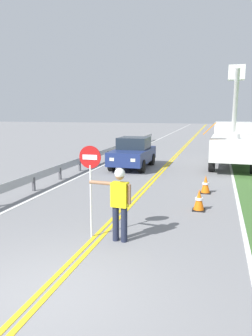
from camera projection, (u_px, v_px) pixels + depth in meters
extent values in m
plane|color=gray|center=(43.00, 295.00, 5.73)|extent=(160.00, 160.00, 0.00)
cube|color=yellow|center=(177.00, 153.00, 24.72)|extent=(0.11, 110.00, 0.01)
cube|color=yellow|center=(180.00, 153.00, 24.67)|extent=(0.11, 110.00, 0.01)
cube|color=silver|center=(228.00, 155.00, 23.74)|extent=(0.12, 110.00, 0.01)
cube|color=silver|center=(132.00, 152.00, 25.65)|extent=(0.12, 110.00, 0.01)
cylinder|color=#1E2338|center=(124.00, 224.00, 7.97)|extent=(0.16, 0.16, 0.88)
cylinder|color=#1E2338|center=(116.00, 223.00, 8.05)|extent=(0.16, 0.16, 0.88)
cube|color=yellow|center=(120.00, 195.00, 7.88)|extent=(0.42, 0.27, 0.60)
cylinder|color=#996B4C|center=(101.00, 183.00, 8.02)|extent=(0.61, 0.14, 0.09)
cylinder|color=#996B4C|center=(129.00, 194.00, 7.79)|extent=(0.09, 0.09, 0.48)
sphere|color=#996B4C|center=(120.00, 175.00, 7.80)|extent=(0.22, 0.22, 0.22)
sphere|color=white|center=(120.00, 173.00, 7.79)|extent=(0.25, 0.25, 0.25)
cylinder|color=silver|center=(91.00, 202.00, 8.20)|extent=(0.04, 0.04, 1.85)
cylinder|color=#B71414|center=(90.00, 157.00, 8.01)|extent=(0.56, 0.03, 0.56)
cube|color=white|center=(90.00, 157.00, 7.99)|extent=(0.38, 0.01, 0.12)
cube|color=silver|center=(233.00, 147.00, 17.77)|extent=(2.41, 4.65, 1.10)
cube|color=silver|center=(232.00, 138.00, 20.97)|extent=(2.25, 2.15, 2.00)
cube|color=#1E2833|center=(232.00, 132.00, 21.89)|extent=(1.98, 0.11, 0.90)
cylinder|color=silver|center=(234.00, 136.00, 16.78)|extent=(0.56, 0.56, 0.24)
cylinder|color=silver|center=(235.00, 102.00, 17.71)|extent=(0.31, 2.80, 3.44)
cube|color=white|center=(237.00, 73.00, 18.65)|extent=(0.92, 0.92, 0.80)
cube|color=orange|center=(210.00, 128.00, 16.22)|extent=(0.61, 0.81, 0.59)
cylinder|color=black|center=(215.00, 153.00, 21.25)|extent=(0.34, 0.93, 0.92)
cylinder|color=black|center=(249.00, 154.00, 20.66)|extent=(0.34, 0.93, 0.92)
cylinder|color=black|center=(212.00, 163.00, 17.22)|extent=(0.34, 0.93, 0.92)
cube|color=navy|center=(133.00, 155.00, 18.33)|extent=(1.86, 4.11, 0.72)
cube|color=#1E2833|center=(134.00, 143.00, 18.45)|extent=(1.63, 1.73, 0.64)
cube|color=#EAEACC|center=(133.00, 160.00, 16.25)|extent=(0.24, 0.06, 0.16)
cube|color=#EAEACC|center=(112.00, 159.00, 16.55)|extent=(0.24, 0.06, 0.16)
cylinder|color=black|center=(142.00, 166.00, 16.97)|extent=(0.28, 0.68, 0.68)
cylinder|color=black|center=(112.00, 165.00, 17.41)|extent=(0.28, 0.68, 0.68)
cylinder|color=black|center=(152.00, 159.00, 19.38)|extent=(0.28, 0.68, 0.68)
cylinder|color=black|center=(125.00, 158.00, 19.82)|extent=(0.28, 0.68, 0.68)
cone|color=orange|center=(199.00, 200.00, 10.51)|extent=(0.36, 0.36, 0.70)
cylinder|color=white|center=(199.00, 199.00, 10.51)|extent=(0.25, 0.25, 0.08)
cube|color=black|center=(199.00, 210.00, 10.57)|extent=(0.40, 0.40, 0.03)
cone|color=orange|center=(206.00, 184.00, 12.74)|extent=(0.36, 0.36, 0.70)
cylinder|color=white|center=(206.00, 183.00, 12.73)|extent=(0.25, 0.25, 0.08)
cube|color=black|center=(205.00, 193.00, 12.79)|extent=(0.40, 0.40, 0.03)
cube|color=#9EA0A3|center=(102.00, 153.00, 20.65)|extent=(0.06, 32.00, 0.32)
cube|color=#4C4C51|center=(34.00, 184.00, 13.11)|extent=(0.10, 0.10, 0.55)
cube|color=#4C4C51|center=(60.00, 174.00, 15.28)|extent=(0.10, 0.10, 0.55)
cube|color=#4C4C51|center=(80.00, 166.00, 17.45)|extent=(0.10, 0.10, 0.55)
cube|color=#4C4C51|center=(95.00, 160.00, 19.62)|extent=(0.10, 0.10, 0.55)
cube|color=#4C4C51|center=(108.00, 155.00, 21.78)|extent=(0.10, 0.10, 0.55)
cube|color=#4C4C51|center=(118.00, 151.00, 23.95)|extent=(0.10, 0.10, 0.55)
cube|color=#4C4C51|center=(126.00, 148.00, 26.12)|extent=(0.10, 0.10, 0.55)
cube|color=#4C4C51|center=(133.00, 145.00, 28.29)|extent=(0.10, 0.10, 0.55)
cube|color=#4C4C51|center=(139.00, 142.00, 30.46)|extent=(0.10, 0.10, 0.55)
cube|color=#4C4C51|center=(145.00, 140.00, 32.62)|extent=(0.10, 0.10, 0.55)
cube|color=#4C4C51|center=(149.00, 138.00, 34.79)|extent=(0.10, 0.10, 0.55)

